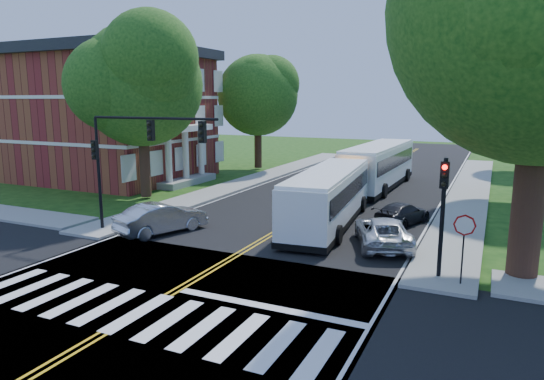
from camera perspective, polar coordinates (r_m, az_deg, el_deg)
The scene contains 23 objects.
ground at distance 16.55m, azimuth -14.31°, elevation -13.20°, with size 140.00×140.00×0.00m, color #174110.
road at distance 31.88m, azimuth 6.47°, elevation -1.42°, with size 14.00×96.00×0.01m, color black.
cross_road at distance 16.55m, azimuth -14.31°, elevation -13.18°, with size 60.00×12.00×0.01m, color black.
center_line at distance 35.63m, azimuth 8.51°, elevation -0.19°, with size 0.36×70.00×0.01m, color gold.
edge_line_w at distance 38.06m, azimuth -1.35°, elevation 0.61°, with size 0.12×70.00×0.01m, color silver.
edge_line_e at distance 34.39m, azimuth 19.44°, elevation -1.07°, with size 0.12×70.00×0.01m, color silver.
crosswalk at distance 16.20m, azimuth -15.46°, elevation -13.73°, with size 12.60×3.00×0.01m, color silver.
stop_bar at distance 16.04m, azimuth -0.50°, elevation -13.58°, with size 6.60×0.40×0.01m, color silver.
sidewalk_nw at distance 41.36m, azimuth -1.38°, elevation 1.49°, with size 2.60×40.00×0.15m, color gray.
sidewalk_ne at distance 37.22m, azimuth 22.20°, elevation -0.31°, with size 2.60×40.00×0.15m, color gray.
tree_west_near at distance 33.32m, azimuth -15.15°, elevation 11.82°, with size 8.00×8.00×11.40m.
tree_west_far at distance 46.53m, azimuth -1.68°, elevation 11.05°, with size 7.60×7.60×10.67m.
tree_east_mid at distance 35.69m, azimuth 28.22°, elevation 11.38°, with size 8.40×8.40×11.93m.
tree_east_far at distance 51.70m, azimuth 28.33°, elevation 9.62°, with size 7.20×7.20×10.34m.
brick_building at distance 44.82m, azimuth -20.44°, elevation 8.40°, with size 20.00×13.00×10.80m.
signal_nw at distance 23.98m, azimuth -16.01°, elevation 4.88°, with size 7.15×0.46×5.66m.
signal_ne at distance 18.49m, azimuth 19.48°, elevation -1.32°, with size 0.30×0.46×4.40m.
stop_sign at distance 18.19m, azimuth 21.67°, elevation -4.67°, with size 0.76×0.08×2.53m.
bus_lead at distance 25.88m, azimuth 6.71°, elevation -0.70°, with size 3.54×11.53×2.93m.
bus_follow at distance 37.57m, azimuth 12.43°, elevation 2.89°, with size 3.30×12.68×3.27m.
hatchback at distance 24.84m, azimuth -12.85°, elevation -3.24°, with size 1.61×4.61×1.52m, color silver.
suv at distance 22.68m, azimuth 12.90°, elevation -4.80°, with size 2.21×4.79×1.33m, color silver.
dark_sedan at distance 26.91m, azimuth 15.06°, elevation -2.68°, with size 1.62×3.99×1.16m, color black.
Camera 1 is at (9.78, -11.62, 6.57)m, focal length 32.00 mm.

